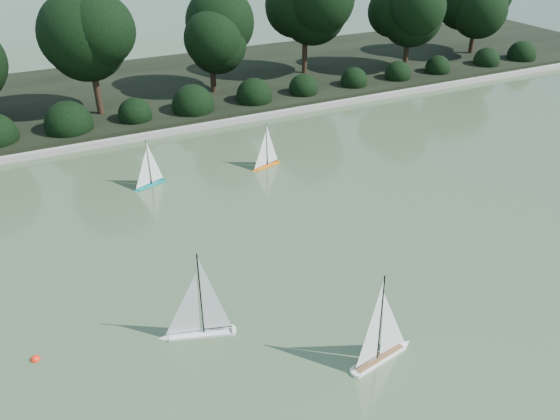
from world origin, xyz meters
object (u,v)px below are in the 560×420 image
at_px(sailboat_white_a, 194,322).
at_px(race_buoy, 36,360).
at_px(sailboat_orange, 265,160).
at_px(sailboat_teal, 148,179).
at_px(sailboat_white_b, 385,344).

xyz_separation_m(sailboat_white_a, race_buoy, (-2.46, 0.57, -0.28)).
height_order(sailboat_white_a, sailboat_orange, sailboat_white_a).
distance_m(sailboat_orange, sailboat_teal, 3.11).
xyz_separation_m(sailboat_white_a, sailboat_white_b, (2.55, -1.78, -0.01)).
xyz_separation_m(sailboat_orange, race_buoy, (-6.17, -4.79, -0.20)).
bearing_deg(sailboat_white_b, sailboat_white_a, 145.04).
bearing_deg(sailboat_orange, sailboat_white_b, -99.24).
bearing_deg(race_buoy, sailboat_orange, 37.85).
distance_m(sailboat_teal, race_buoy, 5.92).
relative_size(sailboat_white_b, race_buoy, 12.02).
height_order(sailboat_teal, race_buoy, sailboat_teal).
bearing_deg(sailboat_teal, race_buoy, -121.28).
distance_m(sailboat_orange, race_buoy, 7.82).
bearing_deg(race_buoy, sailboat_white_a, -13.11).
height_order(sailboat_white_a, race_buoy, sailboat_white_a).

